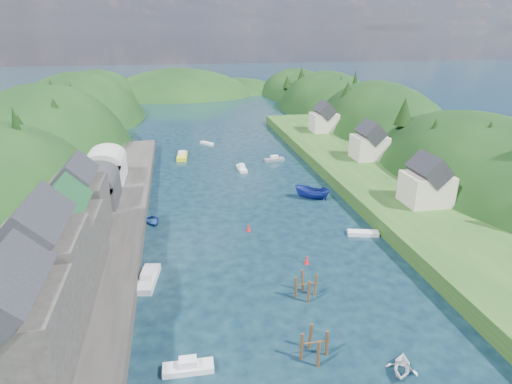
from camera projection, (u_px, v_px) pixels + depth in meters
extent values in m
plane|color=black|center=(237.00, 173.00, 92.14)|extent=(600.00, 600.00, 0.00)
ellipsoid|color=black|center=(52.00, 187.00, 110.56)|extent=(44.00, 75.56, 52.00)
ellipsoid|color=black|center=(83.00, 143.00, 149.75)|extent=(44.00, 75.56, 48.19)
ellipsoid|color=black|center=(100.00, 116.00, 187.69)|extent=(44.00, 75.56, 39.00)
ellipsoid|color=black|center=(471.00, 225.00, 86.21)|extent=(36.00, 75.56, 44.49)
ellipsoid|color=black|center=(376.00, 165.00, 125.87)|extent=(36.00, 75.56, 48.00)
ellipsoid|color=black|center=(327.00, 131.00, 165.08)|extent=(36.00, 75.56, 44.49)
ellipsoid|color=black|center=(298.00, 108.00, 203.06)|extent=(36.00, 75.56, 36.00)
ellipsoid|color=black|center=(180.00, 116.00, 204.06)|extent=(80.00, 60.00, 44.00)
ellipsoid|color=black|center=(236.00, 114.00, 218.79)|extent=(70.00, 56.00, 36.00)
cone|color=black|center=(17.00, 134.00, 69.50)|extent=(3.35, 3.35, 9.27)
cone|color=black|center=(20.00, 129.00, 77.32)|extent=(4.18, 4.18, 5.78)
cone|color=black|center=(55.00, 111.00, 92.07)|extent=(4.73, 4.73, 5.59)
cone|color=black|center=(52.00, 96.00, 104.42)|extent=(4.34, 4.34, 8.20)
cone|color=black|center=(78.00, 112.00, 114.51)|extent=(5.28, 5.28, 4.79)
cone|color=black|center=(72.00, 93.00, 121.83)|extent=(4.77, 4.77, 5.75)
cone|color=black|center=(101.00, 98.00, 133.36)|extent=(4.07, 4.07, 5.67)
cone|color=black|center=(92.00, 89.00, 140.92)|extent=(4.56, 4.56, 9.57)
cone|color=black|center=(85.00, 92.00, 152.93)|extent=(4.75, 4.75, 5.07)
cone|color=black|center=(97.00, 86.00, 163.68)|extent=(4.27, 4.27, 6.58)
cone|color=black|center=(488.00, 140.00, 73.97)|extent=(5.03, 5.03, 6.72)
cone|color=black|center=(434.00, 135.00, 82.42)|extent=(5.29, 5.29, 6.59)
cone|color=black|center=(404.00, 111.00, 92.46)|extent=(4.07, 4.07, 5.97)
cone|color=black|center=(389.00, 120.00, 106.31)|extent=(3.40, 3.40, 5.16)
cone|color=black|center=(375.00, 98.00, 118.51)|extent=(4.94, 4.94, 8.26)
cone|color=black|center=(348.00, 92.00, 122.35)|extent=(5.25, 5.25, 6.11)
cone|color=black|center=(355.00, 84.00, 132.53)|extent=(3.36, 3.36, 8.87)
cone|color=black|center=(341.00, 86.00, 146.13)|extent=(4.57, 4.57, 6.96)
cone|color=black|center=(315.00, 84.00, 161.55)|extent=(3.59, 3.59, 7.06)
cone|color=black|center=(301.00, 76.00, 167.17)|extent=(4.14, 4.14, 6.52)
cone|color=black|center=(287.00, 82.00, 179.55)|extent=(3.83, 3.83, 5.06)
cube|color=#2D2B28|center=(99.00, 243.00, 60.12)|extent=(12.00, 110.00, 2.00)
cube|color=#234719|center=(46.00, 246.00, 58.82)|extent=(12.00, 110.00, 2.50)
cube|color=#2D2B28|center=(15.00, 340.00, 34.13)|extent=(8.00, 9.00, 8.00)
cube|color=black|center=(2.00, 287.00, 32.35)|extent=(5.88, 9.36, 5.88)
cube|color=#2D2B28|center=(45.00, 275.00, 42.21)|extent=(8.00, 9.00, 9.00)
cube|color=black|center=(34.00, 225.00, 40.25)|extent=(5.88, 9.36, 5.88)
cube|color=#2D2B28|center=(66.00, 242.00, 50.82)|extent=(8.00, 9.00, 7.00)
cube|color=#1E592D|center=(60.00, 208.00, 49.22)|extent=(5.88, 9.36, 5.88)
cube|color=#2D2B28|center=(80.00, 209.00, 58.90)|extent=(7.00, 8.00, 8.00)
cube|color=black|center=(75.00, 176.00, 57.16)|extent=(5.15, 8.32, 5.15)
cube|color=#2D2D30|center=(96.00, 192.00, 70.62)|extent=(7.00, 9.00, 4.00)
cylinder|color=#2D2D30|center=(94.00, 180.00, 69.90)|extent=(7.00, 9.00, 7.00)
cube|color=#B2B2A8|center=(106.00, 170.00, 81.62)|extent=(7.00, 9.00, 4.00)
cylinder|color=#B2B2A8|center=(105.00, 160.00, 80.91)|extent=(7.00, 9.00, 7.00)
cube|color=#234719|center=(366.00, 176.00, 86.86)|extent=(16.00, 120.00, 2.40)
cube|color=beige|center=(426.00, 189.00, 69.37)|extent=(7.00, 6.00, 5.00)
cube|color=black|center=(429.00, 169.00, 68.17)|extent=(5.15, 6.24, 5.15)
cube|color=beige|center=(369.00, 147.00, 93.56)|extent=(7.00, 6.00, 5.00)
cube|color=black|center=(371.00, 132.00, 92.36)|extent=(5.15, 6.24, 5.15)
cube|color=beige|center=(324.00, 122.00, 118.15)|extent=(7.00, 6.00, 5.00)
cube|color=black|center=(325.00, 110.00, 116.95)|extent=(5.15, 6.24, 5.15)
cylinder|color=#382314|center=(327.00, 346.00, 40.53)|extent=(0.32, 0.32, 3.50)
cylinder|color=#382314|center=(310.00, 339.00, 41.45)|extent=(0.32, 0.32, 3.50)
cylinder|color=#382314|center=(301.00, 349.00, 40.11)|extent=(0.32, 0.32, 3.50)
cylinder|color=#382314|center=(318.00, 357.00, 39.18)|extent=(0.32, 0.32, 3.50)
cylinder|color=#382314|center=(314.00, 342.00, 40.11)|extent=(2.97, 0.16, 0.16)
cylinder|color=#382314|center=(315.00, 287.00, 49.81)|extent=(0.32, 0.32, 3.34)
cylinder|color=#382314|center=(303.00, 283.00, 50.71)|extent=(0.32, 0.32, 3.34)
cylinder|color=#382314|center=(296.00, 289.00, 49.40)|extent=(0.32, 0.32, 3.34)
cylinder|color=#382314|center=(309.00, 294.00, 48.51)|extent=(0.32, 0.32, 3.34)
cylinder|color=#382314|center=(306.00, 284.00, 49.40)|extent=(2.88, 0.16, 0.16)
cone|color=red|center=(307.00, 260.00, 56.75)|extent=(0.70, 0.70, 0.90)
sphere|color=red|center=(307.00, 257.00, 56.57)|extent=(0.30, 0.30, 0.30)
cone|color=red|center=(249.00, 228.00, 65.91)|extent=(0.70, 0.70, 0.90)
sphere|color=red|center=(249.00, 225.00, 65.73)|extent=(0.30, 0.30, 0.30)
imported|color=navy|center=(311.00, 193.00, 78.10)|extent=(6.82, 5.39, 2.50)
cube|color=silver|center=(148.00, 279.00, 52.64)|extent=(2.95, 6.35, 0.86)
cube|color=silver|center=(148.00, 273.00, 52.35)|extent=(1.73, 2.33, 0.70)
cube|color=silver|center=(207.00, 143.00, 115.15)|extent=(3.56, 3.91, 0.56)
imported|color=silver|center=(402.00, 366.00, 38.67)|extent=(4.35, 4.50, 1.81)
cube|color=#CED218|center=(182.00, 156.00, 102.87)|extent=(2.76, 6.80, 0.93)
cube|color=silver|center=(182.00, 153.00, 102.57)|extent=(1.73, 2.45, 0.70)
imported|color=navy|center=(153.00, 221.00, 68.79)|extent=(3.80, 4.59, 0.82)
cube|color=silver|center=(363.00, 233.00, 64.64)|extent=(4.82, 2.63, 0.64)
cube|color=slate|center=(274.00, 160.00, 100.57)|extent=(4.94, 2.25, 0.67)
cube|color=silver|center=(274.00, 157.00, 100.31)|extent=(1.81, 1.33, 0.70)
cube|color=silver|center=(188.00, 368.00, 39.01)|extent=(4.66, 1.62, 0.65)
cube|color=silver|center=(188.00, 362.00, 38.75)|extent=(1.64, 1.10, 0.70)
cube|color=silver|center=(242.00, 169.00, 94.14)|extent=(1.82, 4.87, 0.67)
cube|color=silver|center=(242.00, 166.00, 93.88)|extent=(1.19, 1.73, 0.70)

